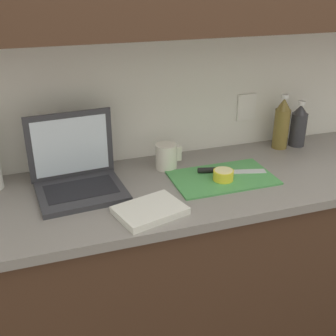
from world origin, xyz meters
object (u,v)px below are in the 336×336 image
Objects in this scene: knife at (220,170)px; measuring_cup at (167,156)px; laptop at (77,173)px; cutting_board at (222,178)px; bottle_oil_tall at (282,124)px; lemon_half_cut at (223,175)px; bottle_green_soda at (298,126)px.

knife is 2.49× the size of measuring_cup.
laptop is 0.56m from knife.
cutting_board is at bearing -42.01° from measuring_cup.
bottle_oil_tall is 2.30× the size of measuring_cup.
laptop reaches higher than knife.
bottle_oil_tall reaches higher than cutting_board.
bottle_oil_tall is (0.39, 0.24, 0.09)m from lemon_half_cut.
cutting_board is 0.53m from bottle_green_soda.
knife is 1.08× the size of bottle_oil_tall.
bottle_oil_tall is 0.57m from measuring_cup.
bottle_green_soda reaches higher than knife.
laptop is 4.23× the size of lemon_half_cut.
measuring_cup is at bearing 161.44° from knife.
lemon_half_cut is (0.54, -0.12, -0.04)m from laptop.
laptop reaches higher than measuring_cup.
laptop reaches higher than cutting_board.
laptop is 1.33× the size of bottle_oil_tall.
lemon_half_cut is 0.54m from bottle_green_soda.
laptop is 0.94m from bottle_oil_tall.
lemon_half_cut reaches higher than knife.
bottle_green_soda is (0.47, 0.17, 0.08)m from knife.
laptop is at bearing 167.20° from lemon_half_cut.
laptop is at bearing 169.80° from cutting_board.
laptop reaches higher than bottle_green_soda.
bottle_green_soda is 0.66m from measuring_cup.
bottle_oil_tall is at bearing 5.20° from measuring_cup.
lemon_half_cut is 0.25m from measuring_cup.
measuring_cup is at bearing -174.80° from bottle_oil_tall.
cutting_board is at bearing -156.06° from bottle_green_soda.
laptop is at bearing -170.46° from measuring_cup.
cutting_board is 3.64× the size of measuring_cup.
lemon_half_cut is (-0.02, -0.06, 0.01)m from knife.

